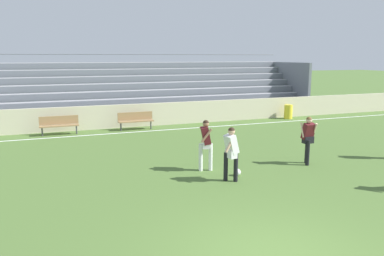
% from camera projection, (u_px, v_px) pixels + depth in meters
% --- Properties ---
extents(field_line_sideline, '(44.00, 0.12, 0.01)m').
position_uv_depth(field_line_sideline, '(133.00, 132.00, 18.71)').
color(field_line_sideline, white).
rests_on(field_line_sideline, ground).
extents(sideline_wall, '(48.00, 0.16, 1.23)m').
position_uv_depth(sideline_wall, '(127.00, 116.00, 19.92)').
color(sideline_wall, beige).
rests_on(sideline_wall, ground).
extents(bleacher_stand, '(19.63, 4.83, 3.89)m').
position_uv_depth(bleacher_stand, '(158.00, 88.00, 23.64)').
color(bleacher_stand, '#B2B2B7').
rests_on(bleacher_stand, ground).
extents(bench_far_left, '(1.80, 0.40, 0.90)m').
position_uv_depth(bench_far_left, '(59.00, 124.00, 18.02)').
color(bench_far_left, '#99754C').
rests_on(bench_far_left, ground).
extents(bench_far_right, '(1.80, 0.40, 0.90)m').
position_uv_depth(bench_far_right, '(136.00, 119.00, 19.29)').
color(bench_far_right, '#99754C').
rests_on(bench_far_right, ground).
extents(trash_bin, '(0.50, 0.50, 0.85)m').
position_uv_depth(trash_bin, '(288.00, 112.00, 22.70)').
color(trash_bin, yellow).
rests_on(trash_bin, ground).
extents(player_white_challenging, '(0.58, 0.45, 1.66)m').
position_uv_depth(player_white_challenging, '(231.00, 149.00, 11.20)').
color(player_white_challenging, black).
rests_on(player_white_challenging, ground).
extents(player_dark_wide_right, '(0.49, 0.57, 1.70)m').
position_uv_depth(player_dark_wide_right, '(206.00, 141.00, 12.23)').
color(player_dark_wide_right, white).
rests_on(player_dark_wide_right, ground).
extents(player_dark_trailing_run, '(0.44, 0.43, 1.68)m').
position_uv_depth(player_dark_trailing_run, '(308.00, 136.00, 12.98)').
color(player_dark_trailing_run, black).
rests_on(player_dark_trailing_run, ground).
extents(soccer_ball, '(0.22, 0.22, 0.22)m').
position_uv_depth(soccer_ball, '(237.00, 172.00, 11.86)').
color(soccer_ball, white).
rests_on(soccer_ball, ground).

